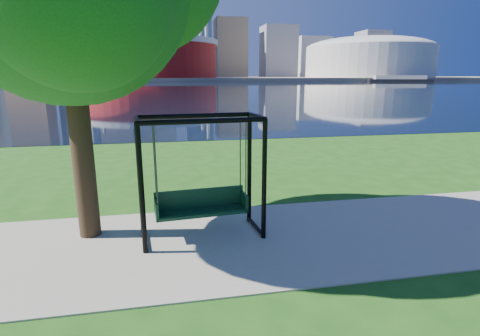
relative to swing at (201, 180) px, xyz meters
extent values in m
plane|color=#1E5114|center=(0.60, 0.06, -1.26)|extent=(900.00, 900.00, 0.00)
cube|color=#9E937F|center=(0.60, -0.44, -1.24)|extent=(120.00, 4.00, 0.03)
cube|color=black|center=(0.60, 102.06, -1.25)|extent=(900.00, 180.00, 0.02)
cube|color=#937F60|center=(0.60, 306.06, -0.26)|extent=(900.00, 228.00, 2.00)
cylinder|color=maroon|center=(-9.40, 235.06, 11.74)|extent=(80.00, 80.00, 22.00)
cylinder|color=silver|center=(-9.40, 235.06, 21.24)|extent=(83.00, 83.00, 3.00)
cylinder|color=silver|center=(23.51, 254.06, 16.74)|extent=(2.00, 2.00, 32.00)
cylinder|color=silver|center=(-42.31, 254.06, 16.74)|extent=(2.00, 2.00, 32.00)
cylinder|color=silver|center=(-42.31, 216.06, 16.74)|extent=(2.00, 2.00, 32.00)
cylinder|color=silver|center=(23.51, 216.06, 16.74)|extent=(2.00, 2.00, 32.00)
cylinder|color=beige|center=(135.60, 235.06, 10.74)|extent=(84.00, 84.00, 20.00)
ellipsoid|color=beige|center=(135.60, 235.06, 19.74)|extent=(84.00, 84.00, 15.12)
cube|color=#998466|center=(-99.40, 300.06, 44.74)|extent=(26.00, 26.00, 88.00)
cube|color=slate|center=(-69.40, 325.06, 48.24)|extent=(30.00, 24.00, 95.00)
cube|color=gray|center=(-39.40, 305.06, 36.74)|extent=(24.00, 24.00, 72.00)
cube|color=silver|center=(-9.40, 335.06, 40.74)|extent=(32.00, 28.00, 80.00)
cube|color=slate|center=(25.60, 310.06, 29.74)|extent=(22.00, 22.00, 58.00)
cube|color=#998466|center=(55.60, 325.06, 24.74)|extent=(26.00, 26.00, 48.00)
cube|color=gray|center=(95.60, 315.06, 21.74)|extent=(28.00, 24.00, 42.00)
cube|color=silver|center=(135.60, 340.06, 18.74)|extent=(30.00, 26.00, 36.00)
cube|color=gray|center=(185.60, 320.06, 20.74)|extent=(24.00, 24.00, 40.00)
cube|color=#998466|center=(225.60, 335.06, 16.74)|extent=(26.00, 26.00, 32.00)
cylinder|color=black|center=(-1.17, -0.64, 0.02)|extent=(0.11, 0.11, 2.55)
cylinder|color=black|center=(1.27, -0.41, 0.02)|extent=(0.11, 0.11, 2.55)
cylinder|color=black|center=(-1.26, 0.35, 0.02)|extent=(0.11, 0.11, 2.55)
cylinder|color=black|center=(1.17, 0.58, 0.02)|extent=(0.11, 0.11, 2.55)
cylinder|color=black|center=(0.05, -0.53, 1.29)|extent=(2.44, 0.33, 0.10)
cylinder|color=black|center=(-0.04, 0.47, 1.29)|extent=(2.44, 0.33, 0.10)
cylinder|color=black|center=(-1.21, -0.15, 1.29)|extent=(0.19, 1.00, 0.10)
cylinder|color=black|center=(-1.21, -0.15, -1.17)|extent=(0.17, 1.00, 0.08)
cylinder|color=black|center=(1.22, 0.08, 1.29)|extent=(0.19, 1.00, 0.10)
cylinder|color=black|center=(1.22, 0.08, -1.17)|extent=(0.17, 1.00, 0.08)
cube|color=black|center=(0.00, -0.03, -0.70)|extent=(1.98, 0.68, 0.07)
cube|color=black|center=(-0.02, 0.18, -0.46)|extent=(1.94, 0.24, 0.42)
cube|color=black|center=(-0.93, -0.12, -0.55)|extent=(0.10, 0.50, 0.38)
cube|color=black|center=(0.94, 0.06, -0.55)|extent=(0.10, 0.50, 0.38)
cylinder|color=#36363B|center=(-0.89, -0.32, 0.43)|extent=(0.03, 0.03, 1.61)
cylinder|color=#36363B|center=(0.93, -0.15, 0.43)|extent=(0.03, 0.03, 1.61)
cylinder|color=#36363B|center=(-0.93, 0.09, 0.43)|extent=(0.03, 0.03, 1.61)
cylinder|color=#36363B|center=(0.90, 0.26, 0.43)|extent=(0.03, 0.03, 1.61)
cylinder|color=black|center=(-2.38, 0.47, 0.93)|extent=(0.44, 0.44, 4.38)
cube|color=black|center=(125.31, 182.29, -0.58)|extent=(33.99, 19.15, 1.32)
cube|color=#BABBB6|center=(125.31, 182.29, 1.07)|extent=(27.23, 15.43, 1.98)
camera|label=1|loc=(-0.63, -7.56, 2.13)|focal=28.00mm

